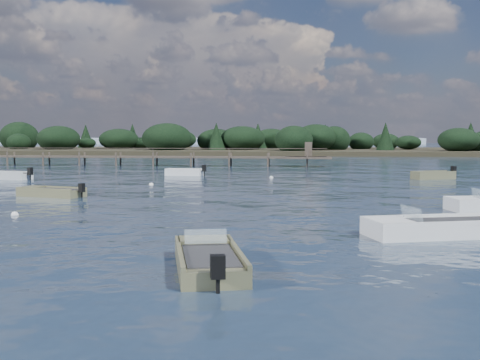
# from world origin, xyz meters

# --- Properties ---
(ground) EXTENTS (400.00, 400.00, 0.00)m
(ground) POSITION_xyz_m (0.00, 60.00, 0.00)
(ground) COLOR #162334
(ground) RESTS_ON ground
(tender_far_grey_b) EXTENTS (3.72, 2.53, 1.27)m
(tender_far_grey_b) POSITION_xyz_m (13.64, 30.03, 0.18)
(tender_far_grey_b) COLOR olive
(tender_far_grey_b) RESTS_ON ground
(dinghy_near_olive) EXTENTS (2.56, 4.69, 1.12)m
(dinghy_near_olive) POSITION_xyz_m (1.22, -3.37, 0.15)
(dinghy_near_olive) COLOR olive
(dinghy_near_olive) RESTS_ON ground
(dinghy_mid_white_a) EXTENTS (5.64, 3.35, 1.30)m
(dinghy_mid_white_a) POSITION_xyz_m (8.28, 2.57, 0.17)
(dinghy_mid_white_a) COLOR silver
(dinghy_mid_white_a) RESTS_ON ground
(tender_far_grey) EXTENTS (3.90, 2.10, 1.23)m
(tender_far_grey) POSITION_xyz_m (-19.25, 26.17, 0.17)
(tender_far_grey) COLOR silver
(tender_far_grey) RESTS_ON ground
(dinghy_mid_grey) EXTENTS (4.18, 2.47, 1.04)m
(dinghy_mid_grey) POSITION_xyz_m (-10.48, 13.85, 0.14)
(dinghy_mid_grey) COLOR olive
(dinghy_mid_grey) RESTS_ON ground
(tender_far_white) EXTENTS (3.55, 1.66, 1.19)m
(tender_far_white) POSITION_xyz_m (-6.59, 32.03, 0.17)
(tender_far_white) COLOR silver
(tender_far_white) RESTS_ON ground
(buoy_a) EXTENTS (0.32, 0.32, 0.32)m
(buoy_a) POSITION_xyz_m (0.85, -4.32, 0.00)
(buoy_a) COLOR white
(buoy_a) RESTS_ON ground
(buoy_b) EXTENTS (0.32, 0.32, 0.32)m
(buoy_b) POSITION_xyz_m (6.27, 1.92, 0.00)
(buoy_b) COLOR white
(buoy_b) RESTS_ON ground
(buoy_c) EXTENTS (0.32, 0.32, 0.32)m
(buoy_c) POSITION_xyz_m (-8.72, 6.07, 0.00)
(buoy_c) COLOR white
(buoy_c) RESTS_ON ground
(buoy_e) EXTENTS (0.32, 0.32, 0.32)m
(buoy_e) POSITION_xyz_m (0.95, 29.93, 0.00)
(buoy_e) COLOR white
(buoy_e) RESTS_ON ground
(buoy_extra_b) EXTENTS (0.32, 0.32, 0.32)m
(buoy_extra_b) POSITION_xyz_m (-6.92, 22.16, 0.00)
(buoy_extra_b) COLOR white
(buoy_extra_b) RESTS_ON ground
(jetty) EXTENTS (64.50, 3.20, 3.40)m
(jetty) POSITION_xyz_m (-21.74, 47.99, 0.98)
(jetty) COLOR #483E35
(jetty) RESTS_ON ground
(far_headland) EXTENTS (190.00, 40.00, 5.80)m
(far_headland) POSITION_xyz_m (25.00, 100.00, 1.96)
(far_headland) COLOR black
(far_headland) RESTS_ON ground
(distant_haze) EXTENTS (280.00, 20.00, 2.40)m
(distant_haze) POSITION_xyz_m (-90.00, 230.00, 0.00)
(distant_haze) COLOR #96A9BA
(distant_haze) RESTS_ON ground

